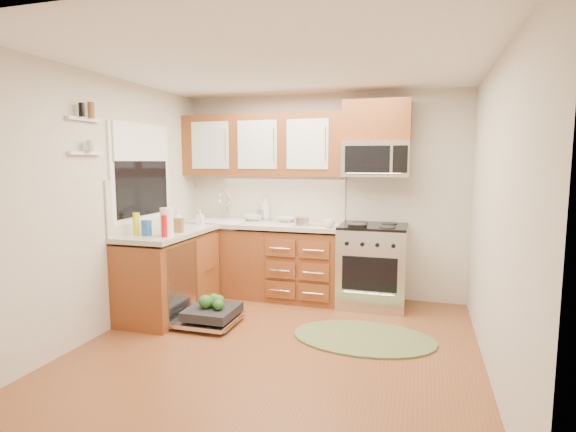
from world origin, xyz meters
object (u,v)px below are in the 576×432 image
(dishwasher, at_px, (209,315))
(skillet, at_px, (357,226))
(stock_pot, at_px, (301,221))
(cup, at_px, (329,223))
(cutting_board, at_px, (316,225))
(upper_cabinets, at_px, (262,145))
(paper_towel_roll, at_px, (167,222))
(bowl_b, at_px, (254,217))
(sink, at_px, (220,231))
(rug, at_px, (363,338))
(range, at_px, (372,265))
(microwave, at_px, (376,159))
(bowl_a, at_px, (287,219))

(dishwasher, bearing_deg, skillet, 32.37)
(stock_pot, xyz_separation_m, cup, (0.34, -0.03, -0.00))
(cutting_board, bearing_deg, upper_cabinets, 165.01)
(paper_towel_roll, xyz_separation_m, bowl_b, (0.41, 1.38, -0.10))
(cup, bearing_deg, paper_towel_roll, -144.91)
(sink, bearing_deg, rug, -27.87)
(range, height_order, rug, range)
(stock_pot, bearing_deg, paper_towel_roll, -136.90)
(rug, bearing_deg, cup, 120.67)
(microwave, distance_m, bowl_b, 1.70)
(rug, relative_size, skillet, 6.22)
(sink, xyz_separation_m, bowl_b, (0.40, 0.18, 0.17))
(microwave, height_order, stock_pot, microwave)
(upper_cabinets, xyz_separation_m, range, (1.41, -0.15, -1.40))
(sink, distance_m, bowl_b, 0.46)
(upper_cabinets, xyz_separation_m, dishwasher, (-0.13, -1.27, -1.77))
(rug, bearing_deg, dishwasher, -177.06)
(dishwasher, distance_m, paper_towel_roll, 1.05)
(rug, height_order, stock_pot, stock_pot)
(bowl_b, bearing_deg, paper_towel_roll, -106.61)
(cutting_board, bearing_deg, bowl_b, 165.61)
(range, bearing_deg, microwave, 90.00)
(stock_pot, bearing_deg, microwave, 18.53)
(rug, distance_m, cutting_board, 1.53)
(upper_cabinets, distance_m, cup, 1.33)
(bowl_b, xyz_separation_m, cup, (1.05, -0.35, 0.01))
(sink, xyz_separation_m, dishwasher, (0.39, -1.12, -0.70))
(bowl_a, relative_size, bowl_b, 0.93)
(skillet, height_order, stock_pot, stock_pot)
(cutting_board, distance_m, bowl_a, 0.48)
(sink, relative_size, rug, 0.46)
(range, bearing_deg, upper_cabinets, 174.11)
(sink, height_order, rug, sink)
(microwave, bearing_deg, range, -90.00)
(stock_pot, distance_m, cutting_board, 0.18)
(upper_cabinets, distance_m, skillet, 1.60)
(rug, distance_m, skillet, 1.26)
(microwave, height_order, rug, microwave)
(upper_cabinets, xyz_separation_m, sink, (-0.52, -0.16, -1.07))
(cutting_board, bearing_deg, microwave, 14.38)
(cup, bearing_deg, bowl_b, 161.64)
(skillet, xyz_separation_m, stock_pot, (-0.67, 0.10, 0.01))
(stock_pot, height_order, bowl_a, stock_pot)
(range, distance_m, sink, 1.96)
(stock_pot, bearing_deg, dishwasher, -126.51)
(microwave, relative_size, cup, 6.06)
(rug, distance_m, cup, 1.40)
(range, distance_m, bowl_b, 1.62)
(bowl_a, bearing_deg, dishwasher, -108.93)
(dishwasher, distance_m, cutting_board, 1.62)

